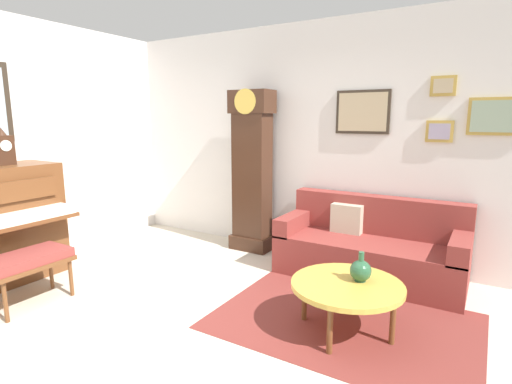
% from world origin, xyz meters
% --- Properties ---
extents(ground_plane, '(6.40, 6.00, 0.10)m').
position_xyz_m(ground_plane, '(0.00, 0.00, -0.05)').
color(ground_plane, beige).
extents(wall_back, '(5.30, 0.13, 2.80)m').
position_xyz_m(wall_back, '(0.02, 2.40, 1.40)').
color(wall_back, silver).
rests_on(wall_back, ground_plane).
extents(area_rug, '(2.10, 1.50, 0.01)m').
position_xyz_m(area_rug, '(1.09, 0.88, 0.00)').
color(area_rug, maroon).
rests_on(area_rug, ground_plane).
extents(piano_bench, '(0.42, 0.70, 0.48)m').
position_xyz_m(piano_bench, '(-1.48, -0.28, 0.41)').
color(piano_bench, brown).
rests_on(piano_bench, ground_plane).
extents(grandfather_clock, '(0.52, 0.34, 2.03)m').
position_xyz_m(grandfather_clock, '(-0.56, 2.11, 0.96)').
color(grandfather_clock, '#3D2316').
rests_on(grandfather_clock, ground_plane).
extents(couch, '(1.90, 0.80, 0.84)m').
position_xyz_m(couch, '(1.00, 1.98, 0.31)').
color(couch, maroon).
rests_on(couch, ground_plane).
extents(coffee_table, '(0.88, 0.88, 0.41)m').
position_xyz_m(coffee_table, '(1.16, 0.74, 0.38)').
color(coffee_table, gold).
rests_on(coffee_table, ground_plane).
extents(mantel_clock, '(0.13, 0.18, 0.38)m').
position_xyz_m(mantel_clock, '(-2.23, 0.00, 1.38)').
color(mantel_clock, '#3D2316').
rests_on(mantel_clock, piano).
extents(green_jug, '(0.17, 0.17, 0.24)m').
position_xyz_m(green_jug, '(1.23, 0.84, 0.50)').
color(green_jug, '#234C33').
rests_on(green_jug, coffee_table).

